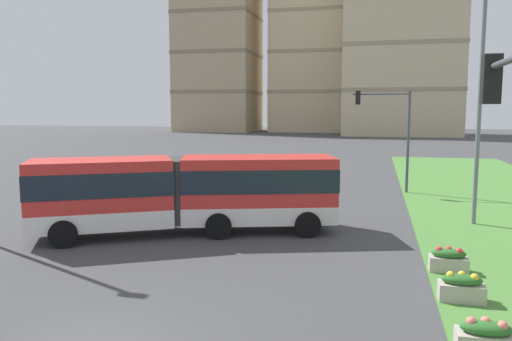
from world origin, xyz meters
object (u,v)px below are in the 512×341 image
at_px(car_silver_hatch, 208,168).
at_px(apartment_tower_centre, 403,27).
at_px(flower_planter_2, 449,260).
at_px(flower_planter_0, 486,338).
at_px(apartment_tower_west, 218,37).
at_px(articulated_bus, 187,192).
at_px(apartment_tower_westcentre, 317,16).
at_px(flower_planter_1, 462,287).
at_px(traffic_light_far_right, 390,124).
at_px(streetlight_median, 480,98).

bearing_deg(car_silver_hatch, apartment_tower_centre, 76.81).
bearing_deg(flower_planter_2, flower_planter_0, -90.00).
relative_size(car_silver_hatch, flower_planter_2, 4.15).
height_order(car_silver_hatch, apartment_tower_west, apartment_tower_west).
xyz_separation_m(car_silver_hatch, apartment_tower_centre, (15.86, 67.67, 19.78)).
relative_size(articulated_bus, flower_planter_0, 10.68).
bearing_deg(apartment_tower_westcentre, flower_planter_2, -80.98).
height_order(flower_planter_2, apartment_tower_westcentre, apartment_tower_westcentre).
distance_m(flower_planter_0, flower_planter_1, 2.89).
bearing_deg(flower_planter_1, car_silver_hatch, 123.99).
bearing_deg(flower_planter_1, traffic_light_far_right, 94.79).
bearing_deg(apartment_tower_west, car_silver_hatch, -72.87).
bearing_deg(flower_planter_1, apartment_tower_west, 111.02).
relative_size(flower_planter_2, traffic_light_far_right, 0.18).
bearing_deg(flower_planter_1, apartment_tower_centre, 88.62).
bearing_deg(apartment_tower_west, streetlight_median, -65.97).
relative_size(car_silver_hatch, apartment_tower_westcentre, 0.09).
relative_size(flower_planter_1, flower_planter_2, 1.00).
distance_m(articulated_bus, flower_planter_2, 9.85).
height_order(car_silver_hatch, apartment_tower_westcentre, apartment_tower_westcentre).
height_order(flower_planter_1, apartment_tower_west, apartment_tower_west).
bearing_deg(flower_planter_0, streetlight_median, 81.14).
xyz_separation_m(flower_planter_0, traffic_light_far_right, (-1.43, 20.00, 3.65)).
distance_m(traffic_light_far_right, apartment_tower_west, 90.41).
bearing_deg(apartment_tower_west, traffic_light_far_right, -65.88).
distance_m(flower_planter_1, flower_planter_2, 2.38).
relative_size(flower_planter_0, apartment_tower_centre, 0.03).
distance_m(flower_planter_1, apartment_tower_centre, 90.33).
bearing_deg(articulated_bus, flower_planter_2, -16.84).
xyz_separation_m(car_silver_hatch, flower_planter_0, (13.74, -23.26, -0.33)).
relative_size(car_silver_hatch, traffic_light_far_right, 0.77).
bearing_deg(traffic_light_far_right, articulated_bus, -123.65).
xyz_separation_m(apartment_tower_westcentre, apartment_tower_centre, (17.81, -13.13, -5.00)).
relative_size(flower_planter_2, apartment_tower_westcentre, 0.02).
xyz_separation_m(car_silver_hatch, streetlight_median, (15.64, -11.08, 4.60)).
bearing_deg(flower_planter_0, flower_planter_2, 90.00).
distance_m(flower_planter_2, apartment_tower_west, 104.99).
height_order(flower_planter_1, traffic_light_far_right, traffic_light_far_right).
distance_m(apartment_tower_west, apartment_tower_westcentre, 22.63).
height_order(flower_planter_2, streetlight_median, streetlight_median).
height_order(streetlight_median, apartment_tower_westcentre, apartment_tower_westcentre).
xyz_separation_m(flower_planter_1, flower_planter_2, (0.00, 2.38, 0.00)).
bearing_deg(car_silver_hatch, apartment_tower_westcentre, 91.38).
bearing_deg(flower_planter_0, apartment_tower_centre, 88.66).
height_order(traffic_light_far_right, apartment_tower_west, apartment_tower_west).
relative_size(apartment_tower_west, apartment_tower_centre, 1.04).
height_order(apartment_tower_west, apartment_tower_centre, apartment_tower_west).
xyz_separation_m(articulated_bus, flower_planter_2, (9.36, -2.83, -1.23)).
relative_size(traffic_light_far_right, streetlight_median, 0.61).
bearing_deg(apartment_tower_centre, apartment_tower_westcentre, 143.60).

